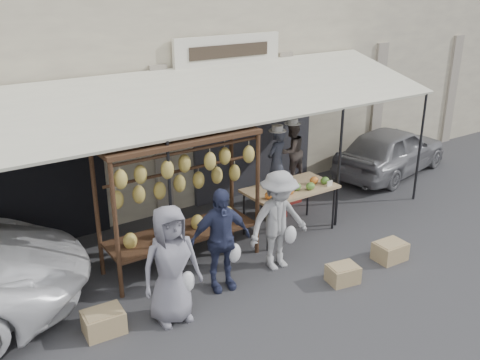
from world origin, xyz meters
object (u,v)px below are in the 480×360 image
object	(u,v)px
produce_table	(292,190)
vendor_left	(277,162)
customer_right	(278,221)
sedan	(391,150)
crate_near_b	(390,251)
crate_far	(104,322)
banana_rack	(180,177)
customer_left	(171,265)
customer_mid	(220,240)
crate_near_a	(343,274)
vendor_right	(292,151)

from	to	relation	value
produce_table	vendor_left	size ratio (longest dim) A/B	1.29
customer_right	sedan	size ratio (longest dim) A/B	0.49
crate_near_b	crate_far	world-z (taller)	crate_far
banana_rack	customer_left	size ratio (longest dim) A/B	1.51
customer_left	customer_right	size ratio (longest dim) A/B	1.02
customer_mid	customer_right	bearing A→B (deg)	9.52
customer_mid	crate_near_a	distance (m)	2.04
produce_table	crate_near_a	bearing A→B (deg)	-102.55
banana_rack	vendor_left	distance (m)	2.56
produce_table	sedan	distance (m)	4.21
vendor_right	sedan	size ratio (longest dim) A/B	0.36
crate_near_b	crate_far	bearing A→B (deg)	170.43
crate_near_b	customer_right	bearing A→B (deg)	153.36
banana_rack	produce_table	bearing A→B (deg)	-2.27
banana_rack	crate_far	size ratio (longest dim) A/B	4.88
produce_table	customer_mid	bearing A→B (deg)	-157.54
vendor_right	crate_near_a	distance (m)	3.41
customer_mid	crate_near_b	bearing A→B (deg)	-7.39
crate_far	sedan	distance (m)	8.31
crate_far	sedan	size ratio (longest dim) A/B	0.15
customer_right	customer_left	bearing A→B (deg)	-169.90
customer_right	crate_far	bearing A→B (deg)	-177.11
produce_table	crate_far	world-z (taller)	produce_table
crate_near_a	crate_near_b	world-z (taller)	crate_near_b
banana_rack	vendor_left	size ratio (longest dim) A/B	1.97
produce_table	customer_left	size ratio (longest dim) A/B	0.98
customer_left	crate_far	size ratio (longest dim) A/B	3.24
banana_rack	produce_table	distance (m)	2.32
customer_mid	vendor_left	bearing A→B (deg)	44.92
customer_left	sedan	xyz separation A→B (m)	(7.10, 2.34, -0.27)
customer_right	crate_near_a	world-z (taller)	customer_right
vendor_right	customer_left	distance (m)	4.64
vendor_right	crate_near_b	xyz separation A→B (m)	(-0.16, -2.90, -0.97)
banana_rack	produce_table	size ratio (longest dim) A/B	1.53
crate_near_a	sedan	xyz separation A→B (m)	(4.43, 2.97, 0.45)
customer_left	customer_right	distance (m)	2.12
crate_far	sedan	xyz separation A→B (m)	(8.03, 2.10, 0.43)
crate_near_b	sedan	size ratio (longest dim) A/B	0.15
customer_right	crate_near_a	bearing A→B (deg)	-57.28
customer_mid	sedan	world-z (taller)	customer_mid
vendor_right	crate_near_b	world-z (taller)	vendor_right
vendor_right	crate_near_b	bearing A→B (deg)	79.33
vendor_right	banana_rack	bearing A→B (deg)	11.48
produce_table	crate_near_a	size ratio (longest dim) A/B	3.64
vendor_left	customer_right	xyz separation A→B (m)	(-1.19, -1.62, -0.30)
crate_far	sedan	bearing A→B (deg)	14.64
customer_left	customer_right	bearing A→B (deg)	11.44
customer_left	crate_near_a	world-z (taller)	customer_left
produce_table	sedan	xyz separation A→B (m)	(4.03, 1.16, -0.28)
crate_near_b	crate_far	distance (m)	4.83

